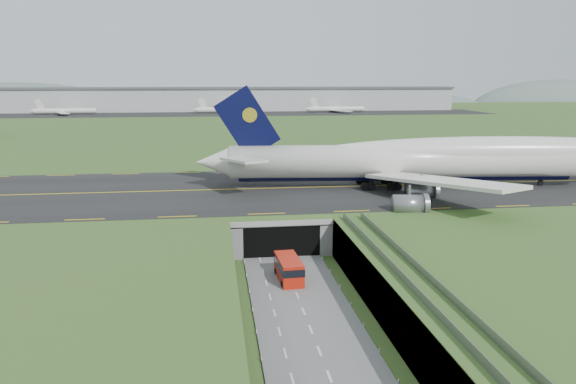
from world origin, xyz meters
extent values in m
plane|color=#2D5421|center=(0.00, 0.00, 0.00)|extent=(900.00, 900.00, 0.00)
cube|color=gray|center=(0.00, 0.00, 3.00)|extent=(800.00, 800.00, 6.00)
cube|color=slate|center=(0.00, -7.50, 0.10)|extent=(12.00, 75.00, 0.20)
cube|color=black|center=(0.00, 33.00, 6.09)|extent=(800.00, 44.00, 0.18)
cube|color=gray|center=(0.00, 19.00, 5.50)|extent=(16.00, 22.00, 1.00)
cube|color=gray|center=(-7.00, 19.00, 3.00)|extent=(2.00, 22.00, 6.00)
cube|color=gray|center=(7.00, 19.00, 3.00)|extent=(2.00, 22.00, 6.00)
cube|color=black|center=(0.00, 14.00, 2.50)|extent=(12.00, 12.00, 5.00)
cube|color=#A8A8A3|center=(0.00, 7.95, 5.60)|extent=(17.00, 0.50, 0.80)
cube|color=#A8A8A3|center=(11.00, -18.50, 5.80)|extent=(3.00, 53.00, 0.50)
cube|color=gray|center=(9.60, -18.50, 6.55)|extent=(0.06, 53.00, 1.00)
cube|color=gray|center=(12.40, -18.50, 6.55)|extent=(0.06, 53.00, 1.00)
cylinder|color=#A8A8A3|center=(11.00, -28.00, 2.80)|extent=(0.90, 0.90, 5.60)
cylinder|color=#A8A8A3|center=(11.00, -16.00, 2.80)|extent=(0.90, 0.90, 5.60)
cylinder|color=#A8A8A3|center=(11.00, -4.00, 2.80)|extent=(0.90, 0.90, 5.60)
cylinder|color=silver|center=(27.46, 31.19, 11.28)|extent=(69.66, 13.38, 6.53)
cone|color=silver|center=(-10.09, 34.94, 11.28)|extent=(7.72, 6.88, 6.20)
ellipsoid|color=silver|center=(46.10, 29.33, 12.75)|extent=(76.77, 13.58, 6.85)
ellipsoid|color=black|center=(60.95, 27.85, 12.10)|extent=(4.83, 3.30, 2.28)
cylinder|color=black|center=(27.46, 31.19, 8.73)|extent=(65.83, 9.27, 2.74)
cube|color=silver|center=(31.11, 47.23, 10.26)|extent=(23.63, 28.99, 2.74)
cube|color=silver|center=(-3.24, 41.95, 12.81)|extent=(10.05, 11.89, 1.05)
cube|color=silver|center=(27.87, 14.75, 10.26)|extent=(19.08, 30.79, 2.74)
cube|color=silver|center=(-4.76, 26.72, 12.81)|extent=(8.51, 12.13, 1.05)
cube|color=black|center=(-3.49, 34.29, 18.93)|extent=(12.97, 1.90, 14.43)
cylinder|color=yellow|center=(-2.98, 34.23, 20.46)|extent=(2.91, 0.99, 2.86)
cylinder|color=slate|center=(29.16, 40.76, 7.10)|extent=(5.61, 3.88, 3.37)
cylinder|color=slate|center=(25.43, 51.90, 7.10)|extent=(5.61, 3.88, 3.37)
cylinder|color=slate|center=(27.24, 21.48, 7.10)|extent=(5.61, 3.88, 3.37)
cylinder|color=slate|center=(21.38, 11.30, 7.10)|extent=(5.61, 3.88, 3.37)
cylinder|color=black|center=(55.07, 28.44, 6.74)|extent=(1.17, 0.62, 1.12)
cube|color=black|center=(22.90, 31.65, 6.89)|extent=(6.80, 7.71, 1.43)
cube|color=red|center=(-0.31, -2.07, 1.73)|extent=(3.27, 7.79, 3.06)
cube|color=black|center=(-0.31, -2.07, 2.34)|extent=(3.33, 7.90, 1.02)
cube|color=black|center=(-0.31, -2.07, 0.45)|extent=(3.03, 7.27, 0.51)
cylinder|color=black|center=(-1.49, -4.69, 0.56)|extent=(0.41, 0.94, 0.92)
cylinder|color=black|center=(-1.77, 0.40, 0.56)|extent=(0.41, 0.94, 0.92)
cylinder|color=black|center=(1.16, -4.54, 0.56)|extent=(0.41, 0.94, 0.92)
cylinder|color=black|center=(0.88, 0.55, 0.56)|extent=(0.41, 0.94, 0.92)
cube|color=#B2B2B2|center=(0.00, 300.00, 13.50)|extent=(300.00, 22.00, 15.00)
cube|color=#4C4C51|center=(0.00, 300.00, 21.00)|extent=(302.00, 24.00, 1.20)
cube|color=black|center=(0.00, 270.00, 6.14)|extent=(320.00, 50.00, 0.08)
cylinder|color=silver|center=(-97.06, 275.00, 8.18)|extent=(34.00, 3.20, 3.20)
cylinder|color=silver|center=(-2.02, 275.00, 8.18)|extent=(34.00, 3.20, 3.20)
cylinder|color=silver|center=(67.38, 275.00, 8.18)|extent=(34.00, 3.20, 3.20)
ellipsoid|color=slate|center=(-180.00, 430.00, -4.00)|extent=(220.00, 77.00, 56.00)
ellipsoid|color=slate|center=(120.00, 430.00, -4.00)|extent=(260.00, 91.00, 44.00)
ellipsoid|color=slate|center=(320.00, 430.00, -4.00)|extent=(180.00, 63.00, 60.00)
camera|label=1|loc=(-10.16, -74.80, 27.50)|focal=35.00mm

